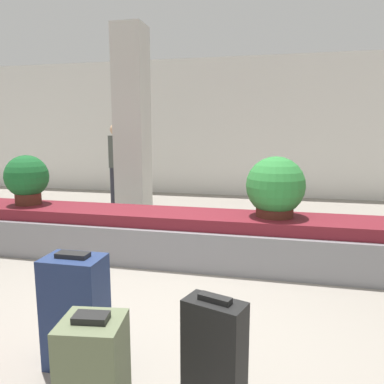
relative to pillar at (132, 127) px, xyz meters
The scene contains 9 objects.
ground_plane 3.88m from the pillar, 66.76° to the right, with size 18.00×18.00×0.00m, color gray.
back_wall 3.31m from the pillar, 65.07° to the left, with size 18.00×0.06×3.20m.
carousel 2.54m from the pillar, 50.11° to the right, with size 6.14×0.83×0.58m.
pillar is the anchor object (origin of this frame).
suitcase_1 4.77m from the pillar, 63.25° to the right, with size 0.35×0.26×0.72m.
suitcase_5 4.16m from the pillar, 73.86° to the right, with size 0.38×0.27×0.78m.
potted_plant_0 2.94m from the pillar, 34.76° to the right, with size 0.66×0.66×0.68m.
potted_plant_1 1.96m from the pillar, 116.75° to the right, with size 0.56×0.56×0.65m.
traveler_0 1.49m from the pillar, 125.70° to the left, with size 0.37×0.30×1.67m.
Camera 1 is at (0.97, -2.63, 1.55)m, focal length 35.00 mm.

